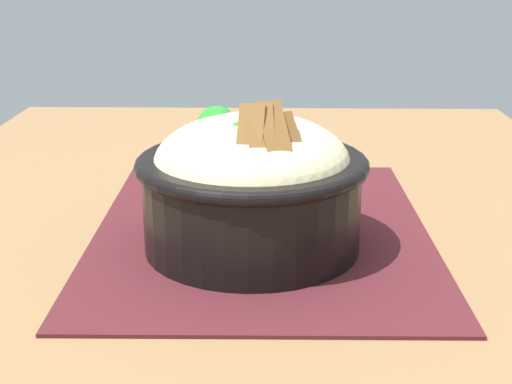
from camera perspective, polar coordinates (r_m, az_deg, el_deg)
table at (r=0.70m, az=-0.22°, el=-9.02°), size 1.11×0.76×0.71m
placemat at (r=0.68m, az=0.44°, el=-2.94°), size 0.40×0.31×0.00m
bowl at (r=0.62m, az=-0.03°, el=0.78°), size 0.21×0.21×0.13m
fork at (r=0.77m, az=2.01°, el=-0.02°), size 0.04×0.14×0.00m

